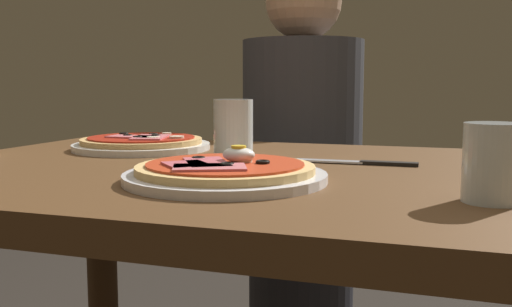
% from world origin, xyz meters
% --- Properties ---
extents(dining_table, '(1.20, 0.74, 0.74)m').
position_xyz_m(dining_table, '(0.00, 0.00, 0.62)').
color(dining_table, brown).
rests_on(dining_table, ground).
extents(pizza_foreground, '(0.27, 0.27, 0.05)m').
position_xyz_m(pizza_foreground, '(-0.05, -0.14, 0.75)').
color(pizza_foreground, white).
rests_on(pizza_foreground, dining_table).
extents(pizza_across_left, '(0.27, 0.27, 0.03)m').
position_xyz_m(pizza_across_left, '(-0.34, 0.16, 0.75)').
color(pizza_across_left, white).
rests_on(pizza_across_left, dining_table).
extents(water_glass_near, '(0.06, 0.06, 0.09)m').
position_xyz_m(water_glass_near, '(0.27, -0.17, 0.78)').
color(water_glass_near, silver).
rests_on(water_glass_near, dining_table).
extents(water_glass_far, '(0.07, 0.07, 0.10)m').
position_xyz_m(water_glass_far, '(-0.11, 0.06, 0.78)').
color(water_glass_far, silver).
rests_on(water_glass_far, dining_table).
extents(knife, '(0.20, 0.02, 0.01)m').
position_xyz_m(knife, '(0.10, 0.08, 0.74)').
color(knife, silver).
rests_on(knife, dining_table).
extents(diner_person, '(0.32, 0.32, 1.18)m').
position_xyz_m(diner_person, '(-0.14, 0.67, 0.56)').
color(diner_person, black).
rests_on(diner_person, ground).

